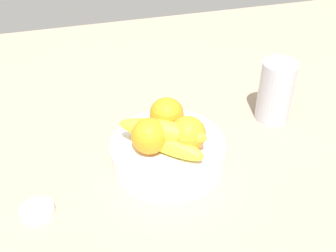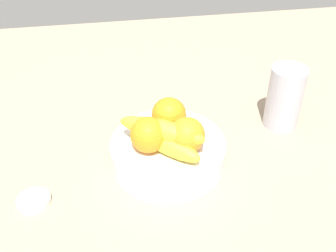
% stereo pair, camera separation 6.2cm
% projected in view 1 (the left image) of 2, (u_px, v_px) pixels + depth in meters
% --- Properties ---
extents(ground_plane, '(1.80, 1.40, 0.03)m').
position_uv_depth(ground_plane, '(154.00, 160.00, 0.86)').
color(ground_plane, gray).
extents(fruit_bowl, '(0.23, 0.23, 0.05)m').
position_uv_depth(fruit_bowl, '(168.00, 152.00, 0.81)').
color(fruit_bowl, white).
rests_on(fruit_bowl, ground_plane).
extents(orange_front_left, '(0.07, 0.07, 0.07)m').
position_uv_depth(orange_front_left, '(167.00, 115.00, 0.81)').
color(orange_front_left, orange).
rests_on(orange_front_left, fruit_bowl).
extents(orange_front_right, '(0.07, 0.07, 0.07)m').
position_uv_depth(orange_front_right, '(149.00, 136.00, 0.76)').
color(orange_front_right, orange).
rests_on(orange_front_right, fruit_bowl).
extents(orange_center, '(0.07, 0.07, 0.07)m').
position_uv_depth(orange_center, '(188.00, 134.00, 0.76)').
color(orange_center, orange).
rests_on(orange_center, fruit_bowl).
extents(banana_bunch, '(0.17, 0.15, 0.06)m').
position_uv_depth(banana_bunch, '(163.00, 136.00, 0.76)').
color(banana_bunch, yellow).
rests_on(banana_bunch, fruit_bowl).
extents(thermos_tumbler, '(0.08, 0.08, 0.14)m').
position_uv_depth(thermos_tumbler, '(276.00, 91.00, 0.91)').
color(thermos_tumbler, '#B4B6C3').
rests_on(thermos_tumbler, ground_plane).
extents(jar_lid, '(0.06, 0.06, 0.01)m').
position_uv_depth(jar_lid, '(37.00, 211.00, 0.72)').
color(jar_lid, white).
rests_on(jar_lid, ground_plane).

